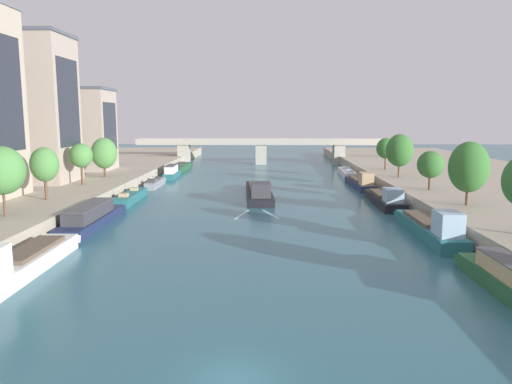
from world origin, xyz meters
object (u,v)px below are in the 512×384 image
moored_boat_right_near (361,183)px  tree_right_third (386,148)px  bridge_far (261,148)px  tree_right_midway (400,150)px  tree_left_second (104,153)px  tree_right_by_lamp (430,165)px  barge_midriver (259,191)px  moored_boat_left_downstream (130,197)px  moored_boat_left_midway (172,172)px  moored_boat_right_far (431,228)px  moored_boat_left_lone (155,183)px  tree_left_third (2,171)px  moored_boat_left_upstream (180,167)px  moored_boat_right_midway (509,281)px  tree_left_far (81,156)px  tree_right_end_of_row (469,167)px  moored_boat_left_near (91,217)px  moored_boat_right_second (385,199)px  moored_boat_left_second (20,262)px  moored_boat_right_upstream (347,173)px  tree_left_end_of_row (44,165)px

moored_boat_right_near → tree_right_third: bearing=57.0°
bridge_far → tree_right_midway: bearing=-62.1°
tree_left_second → tree_right_by_lamp: bearing=-15.4°
barge_midriver → moored_boat_left_downstream: (-18.63, -4.11, -0.24)m
moored_boat_left_midway → moored_boat_right_far: moored_boat_right_far is taller
moored_boat_left_lone → tree_left_third: bearing=-100.8°
moored_boat_right_far → moored_boat_right_near: 35.55m
moored_boat_left_midway → tree_left_second: (-8.05, -16.55, 5.06)m
tree_left_third → barge_midriver: bearing=45.5°
moored_boat_left_upstream → moored_boat_right_midway: moored_boat_right_midway is taller
moored_boat_left_midway → tree_left_far: tree_left_far is taller
tree_right_midway → bridge_far: tree_right_midway is taller
tree_right_end_of_row → tree_right_by_lamp: bearing=91.6°
moored_boat_right_midway → moored_boat_left_near: bearing=150.1°
tree_left_second → bridge_far: tree_left_second is taller
moored_boat_right_second → tree_right_midway: bearing=69.1°
barge_midriver → moored_boat_right_midway: (17.79, -41.45, 0.17)m
moored_boat_left_lone → moored_boat_left_midway: bearing=88.4°
moored_boat_left_second → moored_boat_right_midway: bearing=-5.7°
moored_boat_left_near → moored_boat_right_upstream: (36.43, 48.96, -0.44)m
moored_boat_left_midway → tree_right_end_of_row: tree_right_end_of_row is taller
moored_boat_left_second → tree_right_by_lamp: bearing=37.3°
moored_boat_left_lone → tree_right_end_of_row: 51.82m
tree_left_far → tree_right_by_lamp: size_ratio=1.14×
moored_boat_left_second → moored_boat_left_near: size_ratio=1.01×
moored_boat_left_second → moored_boat_left_upstream: size_ratio=1.09×
tree_right_by_lamp → tree_right_third: (0.21, 26.67, 0.54)m
moored_boat_left_midway → moored_boat_right_far: (35.80, -49.13, -0.01)m
moored_boat_right_near → tree_right_third: tree_right_third is taller
tree_left_third → tree_left_second: bearing=91.2°
moored_boat_left_upstream → tree_left_far: size_ratio=2.41×
moored_boat_right_far → moored_boat_right_upstream: (0.14, 53.52, -0.43)m
moored_boat_right_near → tree_left_far: 45.81m
moored_boat_left_second → moored_boat_left_downstream: moored_boat_left_second is taller
barge_midriver → moored_boat_left_lone: 21.36m
tree_right_midway → moored_boat_left_midway: bearing=159.3°
moored_boat_left_lone → tree_right_midway: bearing=-3.4°
moored_boat_right_upstream → moored_boat_left_midway: bearing=-173.0°
tree_left_end_of_row → moored_boat_left_downstream: bearing=58.3°
tree_right_end_of_row → tree_right_by_lamp: (-0.33, 12.06, -0.88)m
moored_boat_right_far → tree_left_end_of_row: tree_left_end_of_row is taller
tree_left_far → bridge_far: size_ratio=0.10×
moored_boat_left_lone → moored_boat_right_midway: size_ratio=0.75×
moored_boat_left_downstream → moored_boat_right_midway: size_ratio=0.95×
barge_midriver → moored_boat_right_midway: bearing=-66.8°
moored_boat_right_far → moored_boat_left_second: bearing=-160.3°
tree_right_end_of_row → tree_left_end_of_row: bearing=176.8°
moored_boat_right_upstream → tree_right_end_of_row: size_ratio=1.99×
moored_boat_left_lone → moored_boat_right_far: moored_boat_right_far is taller
moored_boat_right_upstream → tree_left_second: size_ratio=2.20×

